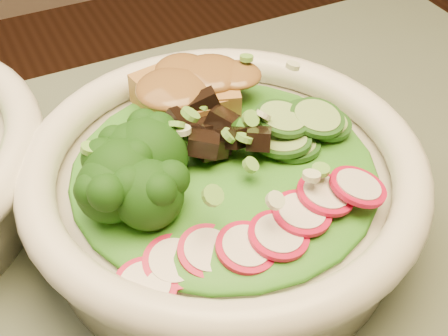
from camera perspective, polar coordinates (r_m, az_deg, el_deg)
name	(u,v)px	position (r m, az deg, el deg)	size (l,w,h in m)	color
salad_bowl	(224,189)	(0.46, 0.00, -1.93)	(0.29, 0.29, 0.08)	silver
lettuce_bed	(224,167)	(0.44, 0.00, 0.10)	(0.22, 0.22, 0.03)	#235C13
broccoli_florets	(131,176)	(0.42, -8.48, -0.74)	(0.09, 0.08, 0.05)	black
radish_slices	(273,230)	(0.40, 4.52, -5.70)	(0.12, 0.04, 0.02)	#A80C30
cucumber_slices	(314,129)	(0.46, 8.19, 3.53)	(0.08, 0.08, 0.04)	#96B866
mushroom_heap	(217,139)	(0.44, -0.67, 2.65)	(0.08, 0.08, 0.04)	black
tofu_cubes	(192,99)	(0.49, -2.98, 6.32)	(0.10, 0.06, 0.04)	brown
peanut_sauce	(191,84)	(0.48, -3.04, 7.68)	(0.08, 0.06, 0.02)	brown
scallion_garnish	(224,138)	(0.43, 0.00, 2.73)	(0.21, 0.21, 0.03)	#60A339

